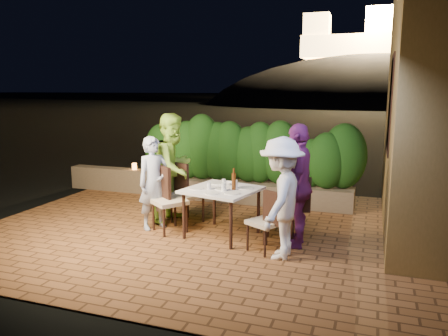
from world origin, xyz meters
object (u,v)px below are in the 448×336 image
at_px(diner_green, 174,168).
at_px(chair_right_front, 265,221).
at_px(diner_white, 281,198).
at_px(diner_blue, 154,183).
at_px(beer_bottle, 234,179).
at_px(dining_table, 222,212).
at_px(parapet_lamp, 134,166).
at_px(chair_left_front, 169,200).
at_px(bowl, 228,183).
at_px(diner_purple, 298,185).
at_px(chair_left_back, 187,194).
at_px(chair_right_back, 280,209).

bearing_deg(diner_green, chair_right_front, -107.88).
bearing_deg(diner_white, diner_blue, -101.14).
xyz_separation_m(beer_bottle, diner_green, (-1.24, 0.52, 0.01)).
height_order(dining_table, parapet_lamp, dining_table).
distance_m(beer_bottle, chair_left_front, 1.12).
xyz_separation_m(beer_bottle, diner_blue, (-1.35, 0.01, -0.16)).
height_order(bowl, parapet_lamp, bowl).
distance_m(diner_green, diner_white, 2.33).
distance_m(beer_bottle, diner_purple, 0.96).
relative_size(chair_left_back, chair_right_front, 1.14).
relative_size(chair_left_front, chair_right_back, 1.04).
relative_size(diner_white, diner_purple, 0.92).
height_order(diner_white, diner_purple, diner_purple).
xyz_separation_m(diner_green, diner_purple, (2.20, -0.53, -0.03)).
bearing_deg(chair_left_front, diner_purple, 39.05).
distance_m(beer_bottle, chair_left_back, 1.16).
bearing_deg(chair_right_front, diner_blue, 17.74).
height_order(diner_white, parapet_lamp, diner_white).
distance_m(chair_left_back, diner_green, 0.50).
bearing_deg(diner_white, diner_green, -114.05).
bearing_deg(diner_green, dining_table, -106.96).
relative_size(dining_table, chair_left_front, 0.98).
bearing_deg(chair_right_front, diner_purple, -104.02).
distance_m(diner_white, diner_purple, 0.55).
distance_m(diner_purple, parapet_lamp, 4.49).
bearing_deg(bowl, chair_left_front, -156.37).
bearing_deg(diner_purple, chair_right_front, -47.57).
distance_m(chair_left_front, diner_green, 0.74).
distance_m(chair_left_front, parapet_lamp, 2.92).
relative_size(bowl, diner_purple, 0.10).
relative_size(beer_bottle, diner_green, 0.18).
distance_m(diner_green, diner_purple, 2.27).
distance_m(chair_right_front, diner_green, 2.10).
xyz_separation_m(chair_left_front, chair_left_back, (0.07, 0.54, -0.01)).
xyz_separation_m(bowl, diner_white, (1.03, -0.85, 0.04)).
bearing_deg(diner_blue, beer_bottle, -55.28).
relative_size(bowl, chair_left_front, 0.17).
bearing_deg(chair_left_back, chair_right_front, -6.28).
xyz_separation_m(beer_bottle, bowl, (-0.20, 0.30, -0.14)).
bearing_deg(diner_purple, dining_table, -94.81).
bearing_deg(chair_left_front, diner_white, 23.20).
bearing_deg(chair_left_back, dining_table, -7.49).
height_order(diner_green, diner_white, diner_green).
bearing_deg(chair_left_front, dining_table, 42.58).
height_order(dining_table, beer_bottle, beer_bottle).
xyz_separation_m(chair_right_back, diner_white, (0.13, -0.59, 0.32)).
height_order(chair_right_back, diner_white, diner_white).
distance_m(beer_bottle, diner_green, 1.35).
height_order(dining_table, chair_left_front, chair_left_front).
bearing_deg(dining_table, beer_bottle, -2.52).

